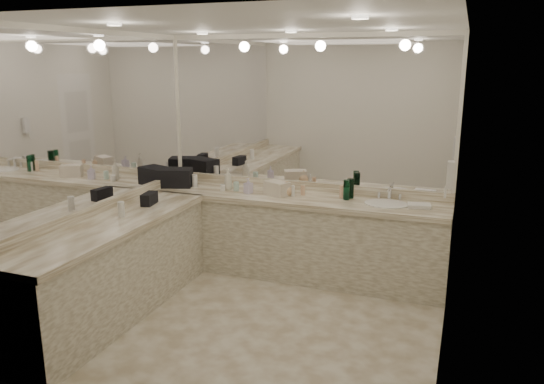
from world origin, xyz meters
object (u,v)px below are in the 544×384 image
at_px(wall_phone, 450,175).
at_px(black_toiletry_bag, 175,177).
at_px(soap_bottle_a, 228,179).
at_px(cream_cosmetic_case, 277,188).
at_px(soap_bottle_b, 248,186).
at_px(hand_towel, 419,206).
at_px(soap_bottle_c, 287,189).
at_px(sink, 386,205).

height_order(wall_phone, black_toiletry_bag, wall_phone).
bearing_deg(wall_phone, soap_bottle_a, 167.41).
xyz_separation_m(wall_phone, cream_cosmetic_case, (-1.77, 0.47, -0.38)).
xyz_separation_m(black_toiletry_bag, soap_bottle_b, (0.92, -0.01, -0.02)).
height_order(cream_cosmetic_case, hand_towel, cream_cosmetic_case).
relative_size(soap_bottle_a, soap_bottle_c, 1.54).
distance_m(black_toiletry_bag, soap_bottle_a, 0.64).
bearing_deg(black_toiletry_bag, soap_bottle_a, 7.68).
xyz_separation_m(wall_phone, soap_bottle_c, (-1.66, 0.48, -0.37)).
bearing_deg(soap_bottle_a, wall_phone, -12.59).
bearing_deg(soap_bottle_a, sink, -1.05).
bearing_deg(soap_bottle_a, hand_towel, -1.45).
bearing_deg(soap_bottle_b, sink, 2.36).
height_order(wall_phone, hand_towel, wall_phone).
distance_m(hand_towel, soap_bottle_c, 1.38).
distance_m(wall_phone, cream_cosmetic_case, 1.87).
bearing_deg(soap_bottle_a, soap_bottle_b, -18.14).
bearing_deg(soap_bottle_a, cream_cosmetic_case, -6.17).
height_order(black_toiletry_bag, cream_cosmetic_case, black_toiletry_bag).
distance_m(soap_bottle_b, soap_bottle_c, 0.44).
bearing_deg(sink, soap_bottle_b, -177.64).
relative_size(wall_phone, cream_cosmetic_case, 0.92).
bearing_deg(black_toiletry_bag, soap_bottle_c, 1.58).
bearing_deg(soap_bottle_c, wall_phone, -16.25).
bearing_deg(cream_cosmetic_case, sink, 26.46).
distance_m(cream_cosmetic_case, soap_bottle_a, 0.62).
bearing_deg(soap_bottle_a, soap_bottle_c, -3.80).
distance_m(black_toiletry_bag, cream_cosmetic_case, 1.24).
height_order(soap_bottle_b, soap_bottle_c, soap_bottle_b).
height_order(hand_towel, soap_bottle_a, soap_bottle_a).
relative_size(wall_phone, soap_bottle_b, 1.41).
xyz_separation_m(wall_phone, black_toiletry_bag, (-3.02, 0.45, -0.34)).
xyz_separation_m(hand_towel, soap_bottle_b, (-1.82, -0.04, 0.07)).
bearing_deg(hand_towel, soap_bottle_b, -178.71).
bearing_deg(soap_bottle_c, sink, 0.83).
bearing_deg(cream_cosmetic_case, wall_phone, 10.06).
relative_size(sink, soap_bottle_c, 2.83).
bearing_deg(hand_towel, black_toiletry_bag, -179.33).
height_order(hand_towel, soap_bottle_b, soap_bottle_b).
relative_size(black_toiletry_bag, soap_bottle_a, 1.59).
relative_size(wall_phone, black_toiletry_bag, 0.63).
xyz_separation_m(soap_bottle_b, soap_bottle_c, (0.43, 0.05, -0.01)).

